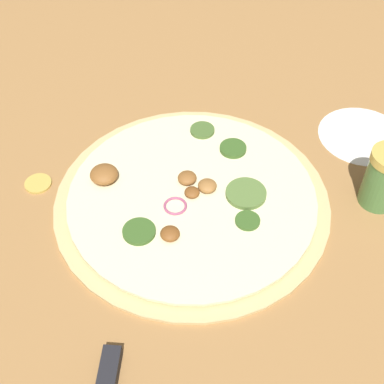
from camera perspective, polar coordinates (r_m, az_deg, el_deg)
ground_plane at (r=0.73m, az=-0.00°, el=-1.02°), size 3.00×3.00×0.00m
pizza at (r=0.73m, az=-0.09°, el=-0.60°), size 0.38×0.38×0.03m
loose_cap at (r=0.78m, az=-16.12°, el=0.97°), size 0.04×0.04×0.01m
flour_patch at (r=0.87m, az=17.71°, el=5.77°), size 0.14×0.14×0.00m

